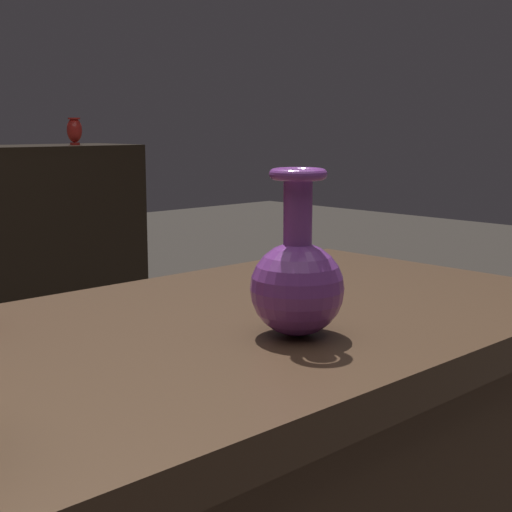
% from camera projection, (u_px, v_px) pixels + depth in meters
% --- Properties ---
extents(vase_centerpiece, '(0.12, 0.12, 0.22)m').
position_uv_depth(vase_centerpiece, '(297.00, 280.00, 0.98)').
color(vase_centerpiece, '#7A388E').
rests_on(vase_centerpiece, display_plinth).
extents(shelf_vase_far_right, '(0.07, 0.07, 0.12)m').
position_uv_depth(shelf_vase_far_right, '(74.00, 130.00, 3.26)').
color(shelf_vase_far_right, red).
rests_on(shelf_vase_far_right, back_display_shelf).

